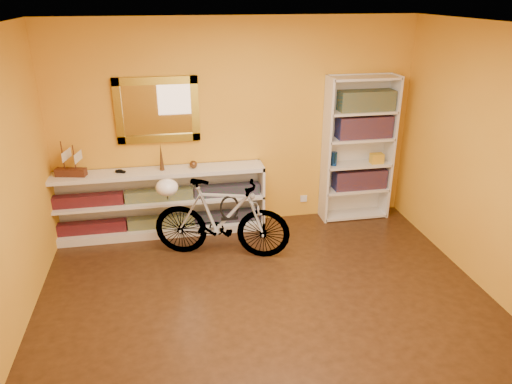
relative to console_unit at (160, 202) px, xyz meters
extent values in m
cube|color=black|center=(1.01, -1.81, -0.43)|extent=(4.50, 4.00, 0.01)
cube|color=silver|center=(1.01, -1.81, 2.18)|extent=(4.50, 4.00, 0.01)
cube|color=orange|center=(1.01, 0.19, 0.88)|extent=(4.50, 0.01, 2.60)
cube|color=orange|center=(3.26, -1.81, 0.88)|extent=(0.01, 4.00, 2.60)
cube|color=olive|center=(0.06, 0.15, 1.12)|extent=(0.98, 0.06, 0.78)
cube|color=silver|center=(1.91, 0.17, -0.17)|extent=(0.09, 0.02, 0.09)
cube|color=black|center=(0.00, -0.02, -0.26)|extent=(2.50, 0.13, 0.14)
cube|color=navy|center=(0.00, -0.02, 0.11)|extent=(2.50, 0.13, 0.14)
imported|color=black|center=(-0.43, 0.00, 0.43)|extent=(0.00, 0.00, 0.00)
cone|color=#55361D|center=(0.06, 0.00, 0.59)|extent=(0.06, 0.06, 0.34)
sphere|color=#55361D|center=(0.44, 0.00, 0.47)|extent=(0.09, 0.09, 0.09)
cube|color=maroon|center=(2.62, 0.03, 0.12)|extent=(0.70, 0.22, 0.26)
cube|color=maroon|center=(2.62, 0.03, 0.83)|extent=(0.70, 0.22, 0.28)
cube|color=#194A58|center=(2.62, 0.03, 1.16)|extent=(0.70, 0.22, 0.25)
cylinder|color=#153E93|center=(2.24, 0.01, 0.43)|extent=(0.08, 0.08, 0.18)
cube|color=maroon|center=(2.37, 0.06, 1.12)|extent=(0.15, 0.15, 0.16)
cube|color=gold|center=(2.82, -0.01, 0.40)|extent=(0.17, 0.11, 0.13)
imported|color=silver|center=(0.69, -0.68, 0.04)|extent=(0.86, 1.65, 0.94)
ellipsoid|color=white|center=(0.10, -0.51, 0.40)|extent=(0.25, 0.24, 0.19)
torus|color=black|center=(0.78, -0.71, 0.18)|extent=(0.22, 0.02, 0.22)
camera|label=1|loc=(0.17, -5.57, 2.44)|focal=33.72mm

